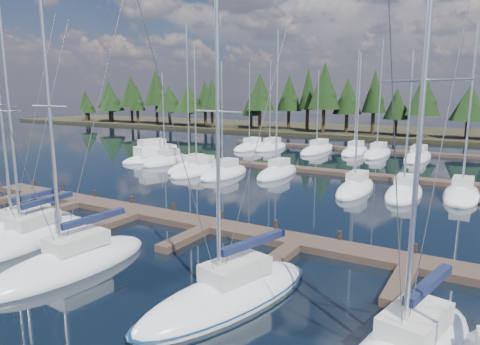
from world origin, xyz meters
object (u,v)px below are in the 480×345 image
Objects in this scene: front_sailboat_2 at (29,239)px; front_sailboat_3 at (71,263)px; front_sailboat_4 at (228,296)px; front_sailboat_1 at (20,231)px; motor_yacht_left at (155,157)px; main_dock at (207,228)px.

front_sailboat_2 is 0.95× the size of front_sailboat_3.
front_sailboat_4 is at bearing -0.37° from front_sailboat_2.
front_sailboat_1 is 1.00× the size of front_sailboat_4.
front_sailboat_3 is (6.90, -1.72, 0.00)m from front_sailboat_1.
front_sailboat_3 is at bearing -172.68° from front_sailboat_4.
front_sailboat_4 reaches higher than front_sailboat_2.
front_sailboat_3 reaches higher than motor_yacht_left.
motor_yacht_left reaches higher than main_dock.
front_sailboat_3 reaches higher than front_sailboat_2.
main_dock is 3.08× the size of front_sailboat_1.
motor_yacht_left is (-12.61, 26.37, 0.22)m from front_sailboat_1.
main_dock is at bearing 130.42° from front_sailboat_4.
front_sailboat_2 reaches higher than motor_yacht_left.
front_sailboat_2 is (1.76, -0.55, 0.01)m from front_sailboat_1.
front_sailboat_1 reaches higher than front_sailboat_2.
main_dock is 9.37m from front_sailboat_4.
front_sailboat_1 is 15.39m from front_sailboat_4.
front_sailboat_1 is 29.23m from motor_yacht_left.
front_sailboat_1 is at bearing -145.08° from main_dock.
front_sailboat_1 is 1.49× the size of motor_yacht_left.
front_sailboat_3 is (5.14, -1.18, -0.01)m from front_sailboat_2.
front_sailboat_3 is 34.20m from motor_yacht_left.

